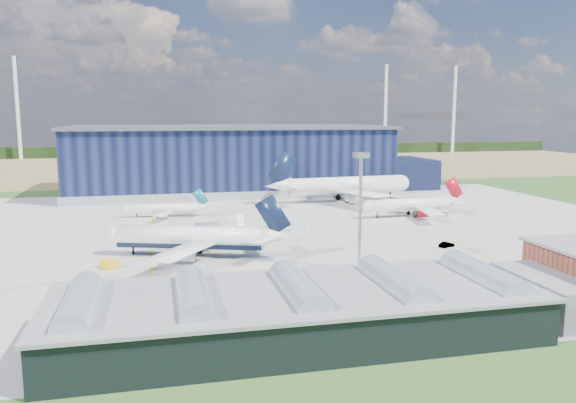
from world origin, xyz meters
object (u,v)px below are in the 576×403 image
object	(u,v)px
airliner_red	(410,198)
car_b	(447,245)
gse_tug_b	(272,238)
hangar	(235,162)
gse_tug_a	(109,265)
airliner_navy	(190,226)
gse_van_a	(239,282)
airliner_regional	(163,204)
gse_van_b	(300,228)
light_mast_center	(360,192)
airstair	(238,227)
gse_cart_a	(232,219)
airliner_widebody	(347,176)
car_a	(538,256)

from	to	relation	value
airliner_red	car_b	size ratio (longest dim) A/B	8.59
gse_tug_b	hangar	bearing A→B (deg)	96.04
gse_tug_a	airliner_navy	bearing A→B (deg)	-13.86
car_b	gse_van_a	bearing A→B (deg)	89.87
airliner_regional	gse_van_b	distance (m)	45.82
light_mast_center	airstair	size ratio (longest dim) A/B	4.70
light_mast_center	gse_van_b	xyz separation A→B (m)	(-2.16, 37.89, -14.34)
gse_tug_b	car_b	size ratio (longest dim) A/B	0.65
gse_cart_a	hangar	bearing A→B (deg)	56.77
light_mast_center	gse_van_a	world-z (taller)	light_mast_center
airliner_widebody	gse_tug_a	size ratio (longest dim) A/B	15.02
airliner_navy	car_b	xyz separation A→B (m)	(57.77, -4.97, -5.98)
gse_van_a	car_a	xyz separation A→B (m)	(64.31, 5.60, -0.55)
airliner_red	airliner_regional	world-z (taller)	airliner_red
car_b	airliner_navy	bearing A→B (deg)	63.75
airliner_widebody	gse_tug_a	distance (m)	104.91
airliner_red	gse_van_a	bearing A→B (deg)	39.48
gse_van_b	gse_tug_b	bearing A→B (deg)	157.49
gse_tug_b	airstair	xyz separation A→B (m)	(-6.94, 9.87, 1.00)
hangar	airliner_red	distance (m)	84.50
gse_van_b	gse_van_a	bearing A→B (deg)	-179.71
airliner_regional	car_a	distance (m)	102.87
gse_van_b	hangar	bearing A→B (deg)	30.46
gse_cart_a	airliner_red	bearing A→B (deg)	-29.54
hangar	car_a	xyz separation A→B (m)	(46.76, -125.89, -11.00)
hangar	airstair	size ratio (longest dim) A/B	29.64
airliner_regional	gse_tug_b	xyz separation A→B (m)	(25.24, -37.86, -3.52)
gse_van_b	car_a	bearing A→B (deg)	-105.90
light_mast_center	gse_tug_a	bearing A→B (deg)	165.91
airliner_widebody	gse_tug_a	xyz separation A→B (m)	(-74.96, -72.94, -8.14)
airliner_widebody	airliner_regional	world-z (taller)	airliner_widebody
gse_van_a	car_b	xyz separation A→B (m)	(50.86, 19.72, -0.51)
airstair	gse_tug_a	bearing A→B (deg)	-151.37
gse_cart_a	gse_van_b	size ratio (longest dim) A/B	0.63
gse_tug_a	gse_cart_a	bearing A→B (deg)	22.05
airliner_regional	gse_van_b	size ratio (longest dim) A/B	5.27
gse_tug_b	airliner_regional	bearing A→B (deg)	132.30
gse_van_a	airstair	distance (m)	47.01
airliner_navy	gse_cart_a	xyz separation A→B (m)	(13.93, 38.74, -5.99)
hangar	car_b	xyz separation A→B (m)	(33.31, -111.78, -10.95)
airstair	car_b	size ratio (longest dim) A/B	1.22
car_a	airstair	bearing A→B (deg)	39.27
gse_van_a	gse_tug_b	bearing A→B (deg)	1.88
hangar	light_mast_center	bearing A→B (deg)	-86.70
gse_van_a	gse_cart_a	world-z (taller)	gse_van_a
gse_tug_a	car_a	bearing A→B (deg)	-42.32
airliner_red	airliner_regional	bearing A→B (deg)	-17.32
hangar	airliner_red	xyz separation A→B (m)	(42.48, -72.80, -5.99)
hangar	airliner_navy	distance (m)	109.68
light_mast_center	airliner_widebody	distance (m)	89.40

